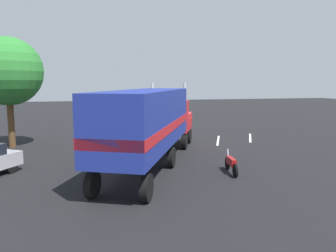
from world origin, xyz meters
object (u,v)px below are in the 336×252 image
semi_truck (152,120)px  motorcycle (231,164)px  person_bystander (91,153)px  tree_left (8,72)px

semi_truck → motorcycle: (-2.39, -3.59, -2.04)m
semi_truck → motorcycle: bearing=-123.7°
motorcycle → semi_truck: bearing=56.3°
semi_truck → motorcycle: semi_truck is taller
person_bystander → motorcycle: person_bystander is taller
semi_truck → person_bystander: size_ratio=8.52×
person_bystander → motorcycle: 7.25m
person_bystander → tree_left: (7.39, 5.29, 4.36)m
semi_truck → motorcycle: size_ratio=6.61×
motorcycle → tree_left: tree_left is taller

